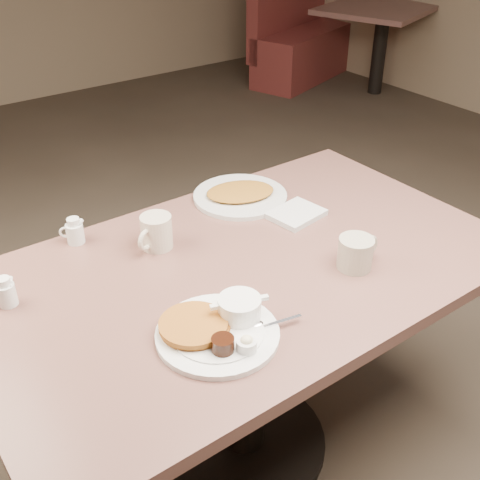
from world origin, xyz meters
TOP-DOWN VIEW (x-y plane):
  - room at (0.00, 0.00)m, footprint 7.04×8.04m
  - diner_table at (0.00, 0.00)m, footprint 1.50×0.90m
  - main_plate at (-0.22, -0.20)m, footprint 0.39×0.38m
  - coffee_mug_near at (0.24, -0.19)m, footprint 0.14×0.10m
  - napkin at (0.29, 0.12)m, footprint 0.18×0.15m
  - coffee_mug_far at (-0.15, 0.22)m, footprint 0.14×0.12m
  - creamer_left at (-0.59, 0.21)m, footprint 0.07×0.06m
  - creamer_right at (-0.33, 0.39)m, footprint 0.07×0.05m
  - hash_plate at (0.22, 0.32)m, footprint 0.40×0.40m
  - booth_back_right at (2.99, 3.05)m, footprint 1.54×1.68m

SIDE VIEW (x-z plane):
  - booth_back_right at x=2.99m, z-range -0.15..0.97m
  - diner_table at x=0.00m, z-range 0.21..0.96m
  - napkin at x=0.29m, z-range 0.75..0.77m
  - hash_plate at x=0.22m, z-range 0.75..0.78m
  - main_plate at x=-0.22m, z-range 0.74..0.81m
  - creamer_right at x=-0.33m, z-range 0.75..0.83m
  - creamer_left at x=-0.59m, z-range 0.75..0.83m
  - coffee_mug_near at x=0.24m, z-range 0.75..0.84m
  - coffee_mug_far at x=-0.15m, z-range 0.75..0.85m
  - room at x=0.00m, z-range -0.02..2.82m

